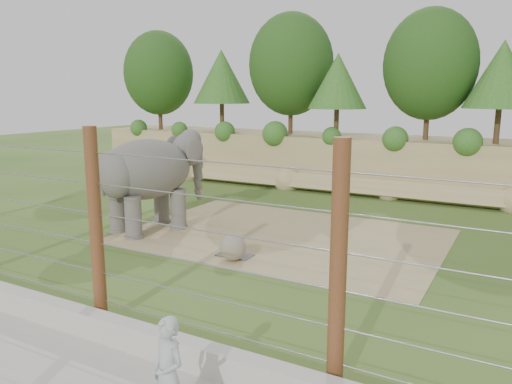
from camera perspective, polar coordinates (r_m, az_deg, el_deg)
The scene contains 9 objects.
ground at distance 14.21m, azimuth -3.95°, elevation -7.72°, with size 90.00×90.00×0.00m, color #3B5C21.
back_embankment at distance 24.88m, azimuth 13.41°, elevation 9.44°, with size 30.00×5.52×8.77m.
dirt_patch at distance 16.47m, azimuth 3.22°, elevation -5.00°, with size 10.00×7.00×0.02m, color tan.
drain_grate at distance 14.46m, azimuth -2.43°, elevation -7.22°, with size 1.00×0.60×0.03m, color #262628.
elephant at distance 17.15m, azimuth -12.34°, elevation 0.98°, with size 1.73×4.04×3.27m, color #5A5551, non-canonical shape.
stone_ball at distance 13.97m, azimuth -2.66°, elevation -6.36°, with size 0.74×0.74×0.74m, color gray.
retaining_wall at distance 10.59m, azimuth -19.26°, elevation -13.74°, with size 26.00×0.35×0.50m, color #B2B2A6.
barrier_fence at distance 10.32m, azimuth -17.82°, elevation -3.97°, with size 20.26×0.26×4.00m.
zookeeper at distance 7.39m, azimuth -10.00°, elevation -19.78°, with size 0.59×0.39×1.63m, color #B2B8BC.
Camera 1 is at (7.35, -11.26, 4.61)m, focal length 35.00 mm.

